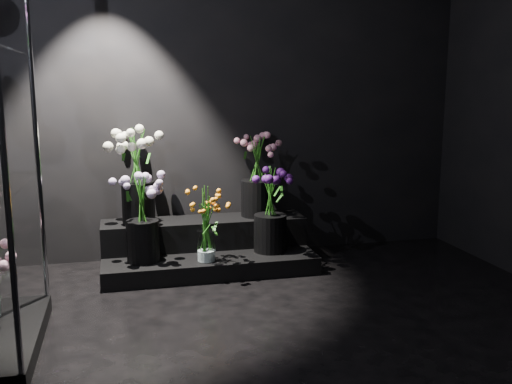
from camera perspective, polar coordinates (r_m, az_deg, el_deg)
name	(u,v)px	position (r m, az deg, el deg)	size (l,w,h in m)	color
floor	(300,358)	(3.14, 4.40, -16.20)	(4.00, 4.00, 0.00)	black
wall_back	(227,87)	(4.74, -2.91, 10.41)	(4.00, 4.00, 0.00)	black
display_riser	(206,247)	(4.56, -4.97, -5.54)	(1.62, 0.72, 0.36)	black
bouquet_orange_bells	(206,225)	(4.19, -5.03, -3.26)	(0.32, 0.32, 0.55)	white
bouquet_lilac	(142,212)	(4.23, -11.34, -1.96)	(0.43, 0.43, 0.65)	black
bouquet_purple	(270,207)	(4.41, 1.44, -1.48)	(0.42, 0.42, 0.65)	black
bouquet_cream_roses	(137,170)	(4.47, -11.80, 2.18)	(0.49, 0.49, 0.73)	black
bouquet_pink_roses	(257,172)	(4.63, 0.12, 2.05)	(0.42, 0.42, 0.66)	black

